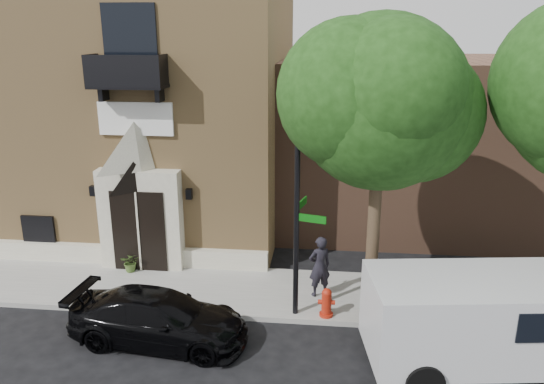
# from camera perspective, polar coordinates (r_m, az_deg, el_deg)

# --- Properties ---
(ground) EXTENTS (120.00, 120.00, 0.00)m
(ground) POSITION_cam_1_polar(r_m,az_deg,el_deg) (15.25, -13.31, -12.79)
(ground) COLOR black
(ground) RESTS_ON ground
(sidewalk) EXTENTS (42.00, 3.00, 0.15)m
(sidewalk) POSITION_cam_1_polar(r_m,az_deg,el_deg) (16.19, -8.18, -10.29)
(sidewalk) COLOR gray
(sidewalk) RESTS_ON ground
(church) EXTENTS (12.20, 11.01, 9.30)m
(church) POSITION_cam_1_polar(r_m,az_deg,el_deg) (21.95, -14.80, 9.16)
(church) COLOR tan
(church) RESTS_ON ground
(neighbour_building) EXTENTS (18.00, 8.00, 6.40)m
(neighbour_building) POSITION_cam_1_polar(r_m,az_deg,el_deg) (22.96, 24.47, 4.88)
(neighbour_building) COLOR brown
(neighbour_building) RESTS_ON ground
(street_tree_left) EXTENTS (4.97, 4.38, 7.77)m
(street_tree_left) POSITION_cam_1_polar(r_m,az_deg,el_deg) (12.88, 11.82, 9.53)
(street_tree_left) COLOR #38281C
(street_tree_left) RESTS_ON sidewalk
(black_sedan) EXTENTS (4.60, 2.22, 1.29)m
(black_sedan) POSITION_cam_1_polar(r_m,az_deg,el_deg) (13.76, -12.08, -13.12)
(black_sedan) COLOR black
(black_sedan) RESTS_ON ground
(cargo_van) EXTENTS (5.78, 2.93, 2.26)m
(cargo_van) POSITION_cam_1_polar(r_m,az_deg,el_deg) (13.28, 23.36, -12.42)
(cargo_van) COLOR silver
(cargo_van) RESTS_ON ground
(street_sign) EXTENTS (0.83, 0.98, 5.35)m
(street_sign) POSITION_cam_1_polar(r_m,az_deg,el_deg) (13.56, 2.77, -2.92)
(street_sign) COLOR black
(street_sign) RESTS_ON sidewalk
(fire_hydrant) EXTENTS (0.46, 0.37, 0.80)m
(fire_hydrant) POSITION_cam_1_polar(r_m,az_deg,el_deg) (14.43, 5.88, -11.74)
(fire_hydrant) COLOR #A31F0F
(fire_hydrant) RESTS_ON sidewalk
(dumpster) EXTENTS (2.04, 1.48, 1.20)m
(dumpster) POSITION_cam_1_polar(r_m,az_deg,el_deg) (15.10, 22.25, -10.74)
(dumpster) COLOR #0E3314
(dumpster) RESTS_ON sidewalk
(planter) EXTENTS (0.63, 0.56, 0.64)m
(planter) POSITION_cam_1_polar(r_m,az_deg,el_deg) (17.39, -14.94, -7.28)
(planter) COLOR #435F27
(planter) RESTS_ON sidewalk
(pedestrian_near) EXTENTS (0.78, 0.67, 1.80)m
(pedestrian_near) POSITION_cam_1_polar(r_m,az_deg,el_deg) (15.21, 5.14, -7.97)
(pedestrian_near) COLOR black
(pedestrian_near) RESTS_ON sidewalk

